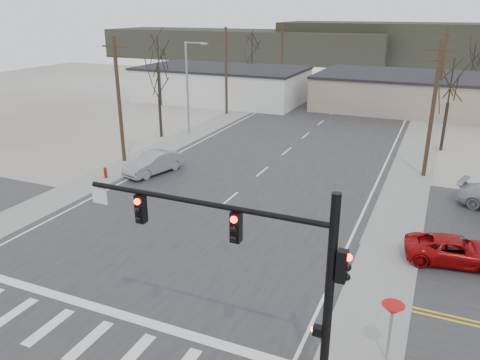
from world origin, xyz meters
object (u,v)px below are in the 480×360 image
(sedan_crossing, at_px, (154,163))
(car_far_b, at_px, (313,86))
(fire_hydrant, at_px, (105,173))
(car_far_a, at_px, (365,98))
(car_parked_red, at_px, (455,251))
(traffic_signal_mast, at_px, (269,261))

(sedan_crossing, xyz_separation_m, car_far_b, (1.10, 41.91, -0.03))
(fire_hydrant, xyz_separation_m, car_far_b, (3.80, 44.28, 0.37))
(car_far_b, bearing_deg, car_far_a, -37.47)
(fire_hydrant, bearing_deg, car_parked_red, -7.36)
(car_parked_red, bearing_deg, sedan_crossing, 66.77)
(traffic_signal_mast, bearing_deg, car_parked_red, 62.58)
(car_far_b, bearing_deg, fire_hydrant, -94.19)
(fire_hydrant, relative_size, car_far_b, 0.19)
(fire_hydrant, distance_m, car_parked_red, 24.06)
(car_far_b, distance_m, car_parked_red, 51.44)
(car_far_b, bearing_deg, traffic_signal_mast, -75.55)
(fire_hydrant, bearing_deg, traffic_signal_mast, -38.13)
(car_parked_red, bearing_deg, traffic_signal_mast, 143.80)
(sedan_crossing, bearing_deg, traffic_signal_mast, -31.28)
(fire_hydrant, distance_m, sedan_crossing, 3.62)
(car_far_b, bearing_deg, car_parked_red, -66.33)
(fire_hydrant, bearing_deg, sedan_crossing, 41.30)
(traffic_signal_mast, xyz_separation_m, car_far_a, (-5.30, 51.41, -3.88))
(fire_hydrant, bearing_deg, car_far_a, 71.02)
(car_far_a, distance_m, car_far_b, 11.44)
(fire_hydrant, height_order, sedan_crossing, sedan_crossing)
(car_far_a, bearing_deg, car_far_b, -46.85)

